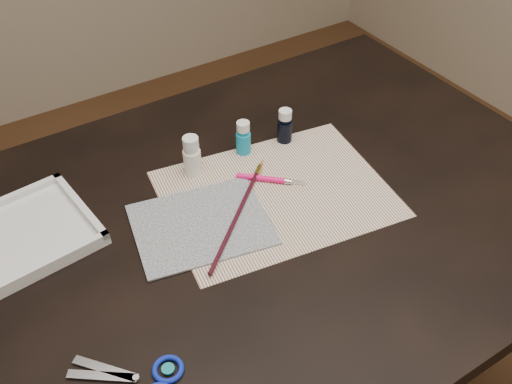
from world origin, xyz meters
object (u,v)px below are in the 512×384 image
paper (276,194)px  palette_tray (29,231)px  scissors (124,380)px  canvas (201,224)px  paint_bottle_cyan (243,138)px  paint_bottle_white (192,156)px  paint_bottle_navy (285,126)px

paper → palette_tray: (-0.44, 0.14, 0.01)m
scissors → palette_tray: 0.36m
canvas → palette_tray: palette_tray is taller
scissors → palette_tray: bearing=-49.0°
paper → palette_tray: 0.46m
paint_bottle_cyan → scissors: paint_bottle_cyan is taller
paint_bottle_cyan → palette_tray: bearing=-179.3°
canvas → paint_bottle_white: bearing=67.8°
palette_tray → paper: bearing=-17.9°
canvas → paint_bottle_navy: 0.31m
paint_bottle_white → paint_bottle_navy: bearing=-2.2°
scissors → palette_tray: size_ratio=0.87×
canvas → scissors: bearing=-138.0°
paper → canvas: canvas is taller
paint_bottle_navy → palette_tray: 0.55m
paper → paint_bottle_cyan: (0.02, 0.15, 0.04)m
canvas → palette_tray: size_ratio=1.15×
paint_bottle_cyan → paint_bottle_navy: paint_bottle_navy is taller
paper → palette_tray: bearing=162.1°
paper → canvas: (-0.16, 0.00, 0.00)m
scissors → paint_bottle_cyan: bearing=-103.0°
paint_bottle_white → palette_tray: (-0.33, -0.00, -0.03)m
paper → paint_bottle_white: bearing=126.7°
scissors → paper: bearing=-115.7°
canvas → paint_bottle_navy: size_ratio=3.12×
paint_bottle_white → paint_bottle_navy: 0.22m
paint_bottle_cyan → scissors: bearing=-139.2°
paint_bottle_white → paint_bottle_cyan: bearing=1.9°
scissors → palette_tray: (-0.03, 0.36, 0.01)m
canvas → paint_bottle_cyan: size_ratio=3.20×
paint_bottle_white → palette_tray: size_ratio=0.42×
paint_bottle_cyan → paint_bottle_navy: 0.10m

